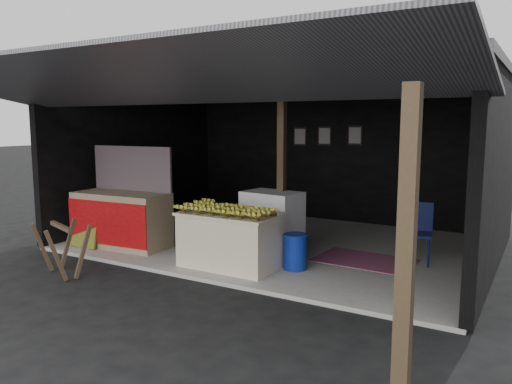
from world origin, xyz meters
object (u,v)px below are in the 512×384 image
Objects in this scene: neighbor_stall at (122,217)px; plastic_chair at (418,227)px; banana_table at (231,239)px; sawhorse at (62,244)px; white_crate at (272,222)px; water_barrel at (295,253)px.

neighbor_stall is 1.87× the size of plastic_chair.
banana_table is at bearing -5.81° from neighbor_stall.
banana_table is 2.46m from sawhorse.
water_barrel is at bearing -34.00° from white_crate.
neighbor_stall is 1.61m from sawhorse.
white_crate is 2.05× the size of water_barrel.
banana_table is at bearing -155.03° from plastic_chair.
sawhorse is at bearing -154.28° from plastic_chair.
sawhorse is (-1.96, -1.49, 0.01)m from banana_table.
banana_table is 2.90m from plastic_chair.
plastic_chair reaches higher than water_barrel.
banana_table is 2.99× the size of water_barrel.
white_crate reaches higher than water_barrel.
neighbor_stall reaches higher than water_barrel.
banana_table is at bearing -91.77° from white_crate.
plastic_chair is (4.70, 1.61, 0.03)m from neighbor_stall.
neighbor_stall is at bearing -175.01° from water_barrel.
plastic_chair is (1.46, 1.33, 0.30)m from water_barrel.
neighbor_stall is (-2.49, -0.93, 0.01)m from white_crate.
banana_table is 1.45× the size of white_crate.
neighbor_stall reaches higher than plastic_chair.
white_crate reaches higher than sawhorse.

